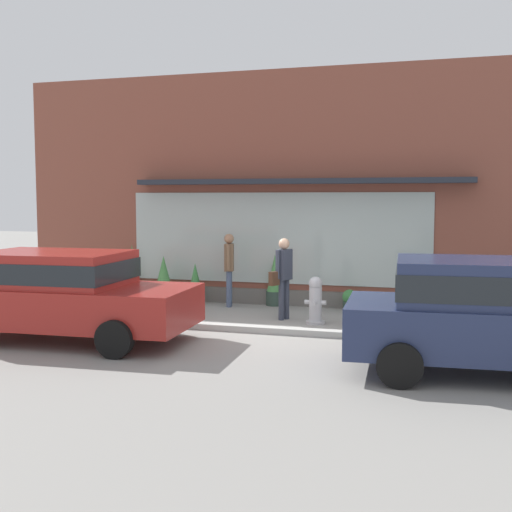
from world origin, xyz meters
The scene contains 14 objects.
ground_plane centered at (0.00, 0.00, 0.00)m, with size 60.00×60.00×0.00m, color gray.
curb_strip centered at (0.00, -0.20, 0.06)m, with size 14.00×0.24×0.12m, color #B2B2AD.
storefront centered at (-0.01, 3.19, 2.65)m, with size 14.00×0.81×5.44m.
fire_hydrant centered at (0.83, 0.94, 0.47)m, with size 0.43×0.41×0.94m.
pedestrian_with_handbag centered at (0.10, 1.19, 0.98)m, with size 0.39×0.63×1.68m.
pedestrian_passerby centered at (-1.48, 2.40, 0.98)m, with size 0.26×0.46×1.68m.
parked_car_navy centered at (3.86, -2.07, 0.92)m, with size 4.11×2.24×1.64m.
parked_car_red centered at (-3.14, -1.83, 0.88)m, with size 4.57×2.27×1.56m.
potted_plant_trailing_edge centered at (1.25, 2.67, 0.24)m, with size 0.32×0.32×0.47m.
potted_plant_doorstep centered at (-3.20, 2.57, 0.53)m, with size 0.42×0.42×1.12m.
potted_plant_near_hydrant centered at (-0.53, 2.88, 0.57)m, with size 0.41×0.41×1.19m.
potted_plant_window_left centered at (-4.19, 2.86, 0.65)m, with size 0.35×0.35×1.35m.
potted_plant_by_entrance centered at (3.16, 2.53, 0.53)m, with size 0.41×0.41×1.11m.
potted_plant_corner_tall centered at (-2.38, 2.54, 0.46)m, with size 0.33×0.33×0.97m.
Camera 1 is at (3.35, -11.62, 2.49)m, focal length 45.67 mm.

